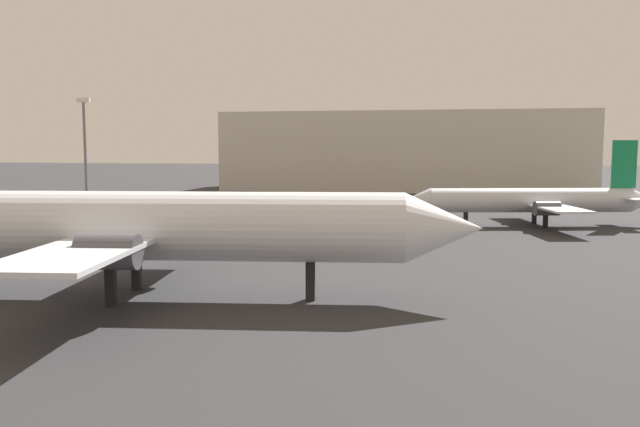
{
  "coord_description": "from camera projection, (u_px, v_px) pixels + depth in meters",
  "views": [
    {
      "loc": [
        3.05,
        -11.35,
        8.73
      ],
      "look_at": [
        -7.26,
        42.49,
        3.01
      ],
      "focal_mm": 36.17,
      "sensor_mm": 36.0,
      "label": 1
    }
  ],
  "objects": [
    {
      "name": "airplane_far_left",
      "position": [
        533.0,
        200.0,
        70.49
      ],
      "size": [
        27.91,
        19.74,
        9.41
      ],
      "rotation": [
        0.0,
        0.0,
        3.36
      ],
      "color": "silver",
      "rests_on": "ground_plane"
    },
    {
      "name": "terminal_building",
      "position": [
        404.0,
        151.0,
        131.39
      ],
      "size": [
        70.95,
        24.11,
        15.43
      ],
      "primitive_type": "cube",
      "color": "beige",
      "rests_on": "ground_plane"
    },
    {
      "name": "airplane_at_gate",
      "position": [
        143.0,
        226.0,
        36.9
      ],
      "size": [
        38.15,
        23.4,
        12.43
      ],
      "rotation": [
        0.0,
        0.0,
        0.13
      ],
      "color": "silver",
      "rests_on": "ground_plane"
    },
    {
      "name": "light_mast_left",
      "position": [
        85.0,
        140.0,
        112.84
      ],
      "size": [
        2.4,
        0.5,
        17.15
      ],
      "color": "slate",
      "rests_on": "ground_plane"
    }
  ]
}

